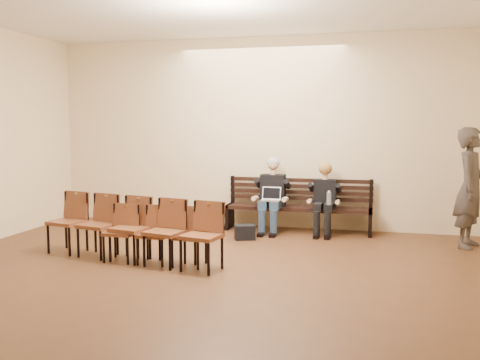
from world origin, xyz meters
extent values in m
plane|color=#52321C|center=(0.00, 0.00, 0.00)|extent=(10.00, 10.00, 0.00)
cube|color=beige|center=(0.00, 5.00, 1.75)|extent=(8.00, 0.02, 3.50)
cube|color=black|center=(0.74, 4.65, 0.23)|extent=(2.60, 0.90, 0.45)
cube|color=silver|center=(0.30, 4.30, 0.57)|extent=(0.38, 0.32, 0.24)
cylinder|color=silver|center=(1.32, 4.23, 0.57)|extent=(0.09, 0.09, 0.24)
cube|color=black|center=(-0.02, 3.78, 0.12)|extent=(0.39, 0.33, 0.24)
imported|color=#3C3531|center=(3.50, 4.12, 1.08)|extent=(0.76, 0.92, 2.15)
cube|color=brown|center=(-0.86, 2.00, 0.40)|extent=(1.44, 0.45, 0.80)
cube|color=brown|center=(-1.25, 2.05, 0.45)|extent=(2.83, 1.03, 0.91)
camera|label=1|loc=(2.08, -4.72, 1.94)|focal=40.00mm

